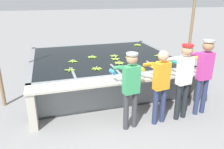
{
  "coord_description": "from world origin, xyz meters",
  "views": [
    {
      "loc": [
        -1.61,
        -4.05,
        2.61
      ],
      "look_at": [
        0.0,
        1.24,
        0.6
      ],
      "focal_mm": 35.0,
      "sensor_mm": 36.0,
      "label": 1
    }
  ],
  "objects": [
    {
      "name": "banana_bunch_floating_10",
      "position": [
        -1.12,
        1.14,
        0.87
      ],
      "size": [
        0.28,
        0.28,
        0.08
      ],
      "color": "#75A333",
      "rests_on": "wash_tank"
    },
    {
      "name": "worker_0",
      "position": [
        -0.11,
        -0.36,
        0.97
      ],
      "size": [
        0.47,
        0.74,
        1.61
      ],
      "color": "#38383D",
      "rests_on": "ground"
    },
    {
      "name": "knife_0",
      "position": [
        0.22,
        0.19,
        0.87
      ],
      "size": [
        0.33,
        0.17,
        0.02
      ],
      "color": "silver",
      "rests_on": "work_ledge"
    },
    {
      "name": "banana_bunch_floating_6",
      "position": [
        0.72,
        1.81,
        0.87
      ],
      "size": [
        0.27,
        0.28,
        0.08
      ],
      "color": "#75A333",
      "rests_on": "wash_tank"
    },
    {
      "name": "banana_bunch_floating_9",
      "position": [
        0.24,
        1.35,
        0.87
      ],
      "size": [
        0.28,
        0.28,
        0.08
      ],
      "color": "#93BC3D",
      "rests_on": "wash_tank"
    },
    {
      "name": "banana_bunch_floating_0",
      "position": [
        -0.34,
        2.16,
        0.87
      ],
      "size": [
        0.28,
        0.28,
        0.08
      ],
      "color": "#8CB738",
      "rests_on": "wash_tank"
    },
    {
      "name": "ground_plane",
      "position": [
        0.0,
        0.0,
        0.0
      ],
      "size": [
        80.0,
        80.0,
        0.0
      ],
      "primitive_type": "plane",
      "color": "gray",
      "rests_on": "ground"
    },
    {
      "name": "banana_bunch_floating_2",
      "position": [
        -0.95,
        1.88,
        0.87
      ],
      "size": [
        0.27,
        0.28,
        0.08
      ],
      "color": "#93BC3D",
      "rests_on": "wash_tank"
    },
    {
      "name": "knife_1",
      "position": [
        1.36,
        0.22,
        0.87
      ],
      "size": [
        0.21,
        0.31,
        0.02
      ],
      "color": "silver",
      "rests_on": "work_ledge"
    },
    {
      "name": "banana_bunch_floating_1",
      "position": [
        1.64,
        1.72,
        0.87
      ],
      "size": [
        0.28,
        0.26,
        0.08
      ],
      "color": "#75A333",
      "rests_on": "wash_tank"
    },
    {
      "name": "worker_3",
      "position": [
        1.65,
        -0.28,
        1.06
      ],
      "size": [
        0.45,
        0.74,
        1.73
      ],
      "color": "navy",
      "rests_on": "ground"
    },
    {
      "name": "banana_bunch_floating_8",
      "position": [
        0.33,
        2.1,
        0.87
      ],
      "size": [
        0.26,
        0.28,
        0.08
      ],
      "color": "#93BC3D",
      "rests_on": "wash_tank"
    },
    {
      "name": "wash_tank",
      "position": [
        0.0,
        2.24,
        0.42
      ],
      "size": [
        4.25,
        3.61,
        0.86
      ],
      "color": "gray",
      "rests_on": "ground"
    },
    {
      "name": "worker_2",
      "position": [
        1.09,
        -0.34,
        1.03
      ],
      "size": [
        0.48,
        0.74,
        1.69
      ],
      "color": "#1E2328",
      "rests_on": "ground"
    },
    {
      "name": "work_ledge",
      "position": [
        0.0,
        0.23,
        0.61
      ],
      "size": [
        4.25,
        0.45,
        0.86
      ],
      "color": "#B7B2A3",
      "rests_on": "ground"
    },
    {
      "name": "banana_bunch_floating_7",
      "position": [
        1.63,
        3.33,
        0.87
      ],
      "size": [
        0.28,
        0.26,
        0.08
      ],
      "color": "#9EC642",
      "rests_on": "wash_tank"
    },
    {
      "name": "banana_bunch_floating_4",
      "position": [
        0.26,
        1.76,
        0.87
      ],
      "size": [
        0.26,
        0.28,
        0.08
      ],
      "color": "#9EC642",
      "rests_on": "wash_tank"
    },
    {
      "name": "worker_1",
      "position": [
        0.54,
        -0.36,
        0.96
      ],
      "size": [
        0.48,
        0.73,
        1.61
      ],
      "color": "navy",
      "rests_on": "ground"
    },
    {
      "name": "banana_bunch_floating_3",
      "position": [
        1.58,
        1.03,
        0.87
      ],
      "size": [
        0.28,
        0.28,
        0.08
      ],
      "color": "#93BC3D",
      "rests_on": "wash_tank"
    },
    {
      "name": "support_post_right",
      "position": [
        2.81,
        1.88,
        1.6
      ],
      "size": [
        0.09,
        0.09,
        3.2
      ],
      "color": "#846647",
      "rests_on": "ground"
    },
    {
      "name": "banana_bunch_floating_5",
      "position": [
        -0.46,
        1.05,
        0.87
      ],
      "size": [
        0.28,
        0.28,
        0.08
      ],
      "color": "#7FAD33",
      "rests_on": "wash_tank"
    }
  ]
}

